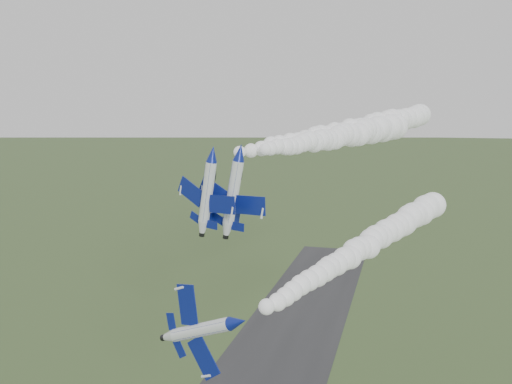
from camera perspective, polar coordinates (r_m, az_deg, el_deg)
jet_lead at (r=59.01m, az=-1.86°, el=-12.90°), size 6.63×12.25×9.66m
smoke_trail_jet_lead at (r=83.64m, az=11.26°, el=-5.08°), size 22.79×53.22×4.58m
jet_pair_left at (r=78.78m, az=-4.43°, el=3.82°), size 10.85×12.62×3.75m
smoke_trail_jet_pair_left at (r=111.71m, az=9.59°, el=6.20°), size 35.73×69.03×5.22m
jet_pair_right at (r=78.34m, az=-1.67°, el=3.98°), size 11.49×13.56×3.99m
smoke_trail_jet_pair_right at (r=103.63m, az=8.53°, el=5.53°), size 22.92×51.80×5.46m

